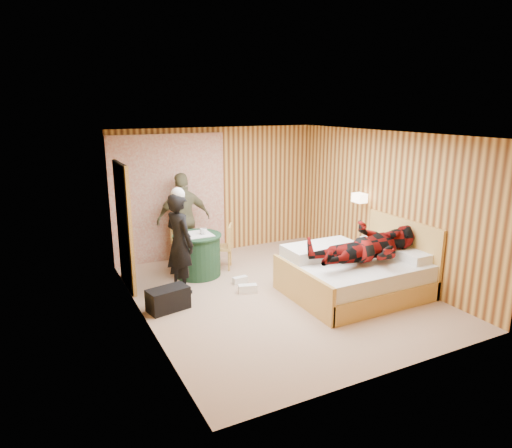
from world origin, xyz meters
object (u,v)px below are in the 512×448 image
duffel_bag (168,299)px  man_at_table (184,219)px  man_on_bed (369,237)px  chair_near (225,243)px  nightstand (366,258)px  chair_far (184,236)px  woman_standing (180,243)px  round_table (198,255)px  wall_lamp (360,198)px  bed (356,274)px

duffel_bag → man_at_table: size_ratio=0.34×
man_on_bed → chair_near: bearing=123.0°
nightstand → chair_far: size_ratio=0.56×
chair_near → man_on_bed: (1.43, -2.20, 0.51)m
woman_standing → man_at_table: size_ratio=0.94×
chair_far → man_on_bed: size_ratio=0.53×
man_at_table → duffel_bag: bearing=65.5°
duffel_bag → nightstand: bearing=-13.1°
chair_far → man_at_table: man_at_table is taller
round_table → woman_standing: bearing=-130.9°
woman_standing → wall_lamp: bearing=-112.8°
nightstand → chair_near: 2.55m
round_table → wall_lamp: bearing=-18.0°
woman_standing → chair_far: bearing=-37.0°
wall_lamp → bed: bearing=-129.6°
bed → chair_near: bed is taller
chair_near → man_at_table: 0.92m
bed → man_at_table: man_at_table is taller
bed → chair_far: (-2.00, 2.54, 0.22)m
wall_lamp → chair_near: size_ratio=0.32×
nightstand → man_at_table: bearing=144.6°
round_table → man_on_bed: (2.00, -2.10, 0.61)m
wall_lamp → duffel_bag: bearing=-176.2°
nightstand → man_at_table: (-2.73, 1.94, 0.60)m
chair_near → man_on_bed: bearing=62.3°
round_table → nightstand: bearing=-24.3°
nightstand → man_on_bed: 1.34m
round_table → chair_far: bearing=92.5°
round_table → chair_far: chair_far is taller
bed → nightstand: bearing=40.1°
chair_far → woman_standing: bearing=-130.9°
bed → chair_far: bed is taller
woman_standing → man_at_table: man_at_table is taller
man_at_table → woman_standing: bearing=69.9°
nightstand → chair_near: size_ratio=0.63×
wall_lamp → duffel_bag: wall_lamp is taller
bed → nightstand: 0.99m
bed → chair_near: 2.42m
bed → man_on_bed: (0.03, -0.23, 0.66)m
wall_lamp → bed: 1.59m
chair_far → man_on_bed: 3.46m
woman_standing → round_table: bearing=-57.6°
round_table → man_on_bed: size_ratio=0.48×
chair_far → man_at_table: 0.33m
chair_near → man_on_bed: man_on_bed is taller
chair_near → woman_standing: size_ratio=0.51×
bed → woman_standing: (-2.45, 1.31, 0.49)m
bed → nightstand: bed is taller
duffel_bag → man_at_table: bearing=53.1°
chair_far → duffel_bag: chair_far is taller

